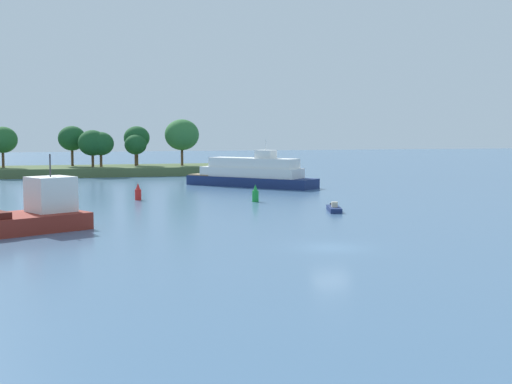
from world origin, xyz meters
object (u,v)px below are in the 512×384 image
fishing_skiff (334,209)px  channel_buoy_red (138,193)px  white_riverboat (251,174)px  channel_buoy_green (255,194)px

fishing_skiff → channel_buoy_red: (-17.34, 15.47, 0.56)m
white_riverboat → fishing_skiff: size_ratio=3.83×
channel_buoy_green → white_riverboat: bearing=77.4°
fishing_skiff → channel_buoy_green: channel_buoy_green is taller
fishing_skiff → channel_buoy_red: 23.24m
white_riverboat → channel_buoy_green: bearing=-102.6°
fishing_skiff → channel_buoy_green: (-5.16, 10.50, 0.56)m
channel_buoy_red → white_riverboat: bearing=41.8°
white_riverboat → fishing_skiff: (0.72, -30.31, -1.45)m
white_riverboat → channel_buoy_green: (-4.44, -19.81, -0.89)m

